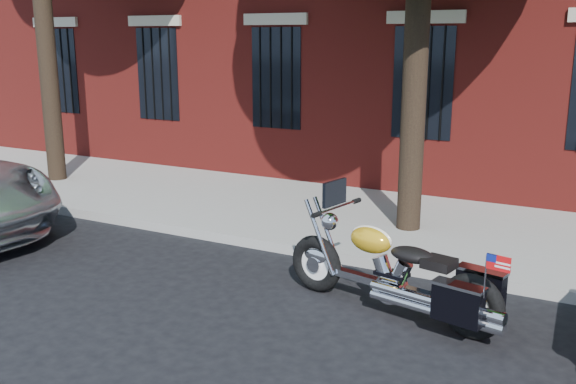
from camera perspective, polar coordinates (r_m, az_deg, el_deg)
The scene contains 4 objects.
ground at distance 7.76m, azimuth 0.42°, elevation -9.27°, with size 120.00×120.00×0.00m, color black.
curb at distance 8.89m, azimuth 4.54°, elevation -5.73°, with size 40.00×0.16×0.15m, color gray.
sidewalk at distance 10.57m, azimuth 8.60°, elevation -2.68°, with size 40.00×3.60×0.15m, color gray.
motorcycle at distance 7.16m, azimuth 9.82°, elevation -7.35°, with size 2.70×1.16×1.41m.
Camera 1 is at (3.28, -6.34, 3.03)m, focal length 40.00 mm.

